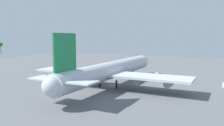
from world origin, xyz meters
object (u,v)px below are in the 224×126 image
object	(u,v)px
pushback_tractor	(70,69)
catering_truck	(154,75)
safety_cone_nose	(137,73)
cargo_airplane	(111,70)

from	to	relation	value
pushback_tractor	catering_truck	bearing A→B (deg)	-88.48
pushback_tractor	safety_cone_nose	bearing A→B (deg)	-76.44
cargo_airplane	safety_cone_nose	world-z (taller)	cargo_airplane
pushback_tractor	catering_truck	size ratio (longest dim) A/B	1.00
safety_cone_nose	cargo_airplane	bearing A→B (deg)	-176.12
pushback_tractor	catering_truck	world-z (taller)	catering_truck
cargo_airplane	safety_cone_nose	distance (m)	32.10
cargo_airplane	catering_truck	xyz separation A→B (m)	(24.36, -8.53, -4.71)
pushback_tractor	safety_cone_nose	distance (m)	35.83
safety_cone_nose	catering_truck	bearing A→B (deg)	-123.99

